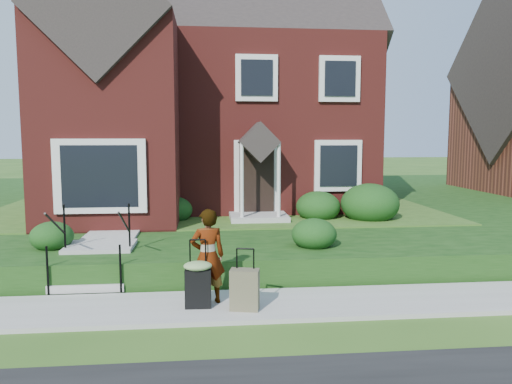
{
  "coord_description": "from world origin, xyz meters",
  "views": [
    {
      "loc": [
        -0.26,
        -8.34,
        2.96
      ],
      "look_at": [
        0.78,
        2.0,
        1.8
      ],
      "focal_mm": 35.0,
      "sensor_mm": 36.0,
      "label": 1
    }
  ],
  "objects": [
    {
      "name": "ground",
      "position": [
        0.0,
        0.0,
        0.0
      ],
      "size": [
        120.0,
        120.0,
        0.0
      ],
      "primitive_type": "plane",
      "color": "#2D5119",
      "rests_on": "ground"
    },
    {
      "name": "sidewalk",
      "position": [
        0.0,
        0.0,
        0.04
      ],
      "size": [
        60.0,
        1.6,
        0.08
      ],
      "primitive_type": "cube",
      "color": "#9E9B93",
      "rests_on": "ground"
    },
    {
      "name": "terrace",
      "position": [
        4.0,
        10.9,
        0.3
      ],
      "size": [
        44.0,
        20.0,
        0.6
      ],
      "primitive_type": "cube",
      "color": "#13350E",
      "rests_on": "ground"
    },
    {
      "name": "walkway",
      "position": [
        -2.5,
        5.0,
        0.63
      ],
      "size": [
        1.2,
        6.0,
        0.06
      ],
      "primitive_type": "cube",
      "color": "#9E9B93",
      "rests_on": "terrace"
    },
    {
      "name": "main_house",
      "position": [
        -0.21,
        9.61,
        5.26
      ],
      "size": [
        10.4,
        10.2,
        9.4
      ],
      "color": "maroon",
      "rests_on": "terrace"
    },
    {
      "name": "front_steps",
      "position": [
        -2.5,
        1.84,
        0.47
      ],
      "size": [
        1.4,
        2.02,
        1.5
      ],
      "color": "#9E9B93",
      "rests_on": "ground"
    },
    {
      "name": "foundation_shrubs",
      "position": [
        1.37,
        4.91,
        1.07
      ],
      "size": [
        10.04,
        4.7,
        1.15
      ],
      "color": "#103610",
      "rests_on": "terrace"
    },
    {
      "name": "woman",
      "position": [
        -0.24,
        0.12,
        0.91
      ],
      "size": [
        0.66,
        0.5,
        1.65
      ],
      "primitive_type": "imported",
      "rotation": [
        0.0,
        0.0,
        3.33
      ],
      "color": "#999999",
      "rests_on": "sidewalk"
    },
    {
      "name": "suitcase_black",
      "position": [
        -0.41,
        -0.11,
        0.53
      ],
      "size": [
        0.49,
        0.41,
        1.16
      ],
      "rotation": [
        0.0,
        0.0,
        -0.03
      ],
      "color": "black",
      "rests_on": "sidewalk"
    },
    {
      "name": "suitcase_olive",
      "position": [
        0.36,
        -0.31,
        0.43
      ],
      "size": [
        0.52,
        0.36,
        1.03
      ],
      "rotation": [
        0.0,
        0.0,
        -0.22
      ],
      "color": "brown",
      "rests_on": "sidewalk"
    }
  ]
}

